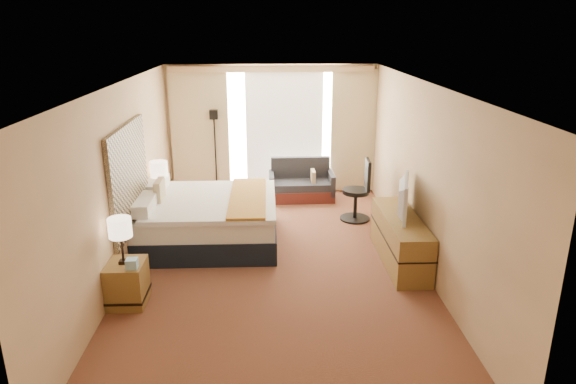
{
  "coord_description": "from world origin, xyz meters",
  "views": [
    {
      "loc": [
        -0.1,
        -6.85,
        3.35
      ],
      "look_at": [
        0.2,
        0.4,
        0.97
      ],
      "focal_mm": 32.0,
      "sensor_mm": 36.0,
      "label": 1
    }
  ],
  "objects_px": {
    "nightstand_right": "(165,213)",
    "lamp_left": "(120,229)",
    "floor_lamp": "(215,135)",
    "lamp_right": "(159,170)",
    "bed": "(208,219)",
    "television": "(398,197)",
    "media_dresser": "(400,239)",
    "desk_chair": "(359,193)",
    "nightstand_left": "(127,283)",
    "loveseat": "(301,186)"
  },
  "relations": [
    {
      "from": "nightstand_left",
      "to": "media_dresser",
      "type": "bearing_deg",
      "value": 15.84
    },
    {
      "from": "floor_lamp",
      "to": "nightstand_left",
      "type": "bearing_deg",
      "value": -99.4
    },
    {
      "from": "television",
      "to": "lamp_left",
      "type": "bearing_deg",
      "value": 122.2
    },
    {
      "from": "loveseat",
      "to": "lamp_left",
      "type": "height_order",
      "value": "lamp_left"
    },
    {
      "from": "nightstand_left",
      "to": "lamp_left",
      "type": "relative_size",
      "value": 0.93
    },
    {
      "from": "lamp_left",
      "to": "lamp_right",
      "type": "height_order",
      "value": "lamp_right"
    },
    {
      "from": "loveseat",
      "to": "lamp_right",
      "type": "height_order",
      "value": "lamp_right"
    },
    {
      "from": "loveseat",
      "to": "television",
      "type": "height_order",
      "value": "television"
    },
    {
      "from": "media_dresser",
      "to": "loveseat",
      "type": "relative_size",
      "value": 1.39
    },
    {
      "from": "nightstand_left",
      "to": "television",
      "type": "height_order",
      "value": "television"
    },
    {
      "from": "floor_lamp",
      "to": "loveseat",
      "type": "bearing_deg",
      "value": -12.1
    },
    {
      "from": "bed",
      "to": "television",
      "type": "bearing_deg",
      "value": -15.28
    },
    {
      "from": "nightstand_right",
      "to": "floor_lamp",
      "type": "height_order",
      "value": "floor_lamp"
    },
    {
      "from": "nightstand_left",
      "to": "media_dresser",
      "type": "distance_m",
      "value": 3.85
    },
    {
      "from": "nightstand_right",
      "to": "lamp_right",
      "type": "xyz_separation_m",
      "value": [
        -0.05,
        0.06,
        0.75
      ]
    },
    {
      "from": "loveseat",
      "to": "lamp_left",
      "type": "xyz_separation_m",
      "value": [
        -2.46,
        -3.98,
        0.75
      ]
    },
    {
      "from": "media_dresser",
      "to": "lamp_right",
      "type": "distance_m",
      "value": 4.1
    },
    {
      "from": "bed",
      "to": "floor_lamp",
      "type": "height_order",
      "value": "floor_lamp"
    },
    {
      "from": "lamp_right",
      "to": "television",
      "type": "relative_size",
      "value": 0.64
    },
    {
      "from": "lamp_left",
      "to": "television",
      "type": "distance_m",
      "value": 3.83
    },
    {
      "from": "floor_lamp",
      "to": "bed",
      "type": "bearing_deg",
      "value": -87.93
    },
    {
      "from": "floor_lamp",
      "to": "lamp_right",
      "type": "xyz_separation_m",
      "value": [
        -0.77,
        -1.79,
        -0.2
      ]
    },
    {
      "from": "lamp_left",
      "to": "bed",
      "type": "bearing_deg",
      "value": 66.54
    },
    {
      "from": "floor_lamp",
      "to": "television",
      "type": "relative_size",
      "value": 1.8
    },
    {
      "from": "media_dresser",
      "to": "floor_lamp",
      "type": "distance_m",
      "value": 4.53
    },
    {
      "from": "bed",
      "to": "television",
      "type": "relative_size",
      "value": 2.21
    },
    {
      "from": "nightstand_right",
      "to": "lamp_right",
      "type": "distance_m",
      "value": 0.76
    },
    {
      "from": "desk_chair",
      "to": "lamp_left",
      "type": "height_order",
      "value": "lamp_left"
    },
    {
      "from": "nightstand_left",
      "to": "loveseat",
      "type": "bearing_deg",
      "value": 58.48
    },
    {
      "from": "lamp_left",
      "to": "television",
      "type": "relative_size",
      "value": 0.61
    },
    {
      "from": "desk_chair",
      "to": "lamp_right",
      "type": "height_order",
      "value": "lamp_right"
    },
    {
      "from": "nightstand_left",
      "to": "nightstand_right",
      "type": "relative_size",
      "value": 1.0
    },
    {
      "from": "nightstand_right",
      "to": "bed",
      "type": "relative_size",
      "value": 0.26
    },
    {
      "from": "floor_lamp",
      "to": "desk_chair",
      "type": "bearing_deg",
      "value": -30.63
    },
    {
      "from": "floor_lamp",
      "to": "desk_chair",
      "type": "height_order",
      "value": "floor_lamp"
    },
    {
      "from": "floor_lamp",
      "to": "media_dresser",
      "type": "bearing_deg",
      "value": -47.92
    },
    {
      "from": "loveseat",
      "to": "lamp_right",
      "type": "xyz_separation_m",
      "value": [
        -2.49,
        -1.42,
        0.76
      ]
    },
    {
      "from": "nightstand_right",
      "to": "media_dresser",
      "type": "xyz_separation_m",
      "value": [
        3.7,
        -1.45,
        0.07
      ]
    },
    {
      "from": "loveseat",
      "to": "lamp_right",
      "type": "distance_m",
      "value": 2.97
    },
    {
      "from": "nightstand_right",
      "to": "bed",
      "type": "distance_m",
      "value": 1.01
    },
    {
      "from": "nightstand_right",
      "to": "lamp_left",
      "type": "relative_size",
      "value": 0.93
    },
    {
      "from": "nightstand_right",
      "to": "television",
      "type": "xyz_separation_m",
      "value": [
        3.65,
        -1.38,
        0.7
      ]
    },
    {
      "from": "nightstand_right",
      "to": "loveseat",
      "type": "relative_size",
      "value": 0.43
    },
    {
      "from": "nightstand_left",
      "to": "lamp_right",
      "type": "relative_size",
      "value": 0.89
    },
    {
      "from": "floor_lamp",
      "to": "lamp_right",
      "type": "height_order",
      "value": "floor_lamp"
    },
    {
      "from": "media_dresser",
      "to": "desk_chair",
      "type": "relative_size",
      "value": 1.62
    },
    {
      "from": "media_dresser",
      "to": "bed",
      "type": "xyz_separation_m",
      "value": [
        -2.89,
        0.85,
        0.03
      ]
    },
    {
      "from": "nightstand_right",
      "to": "loveseat",
      "type": "bearing_deg",
      "value": 31.24
    },
    {
      "from": "bed",
      "to": "floor_lamp",
      "type": "bearing_deg",
      "value": 92.07
    },
    {
      "from": "floor_lamp",
      "to": "lamp_right",
      "type": "relative_size",
      "value": 2.82
    }
  ]
}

